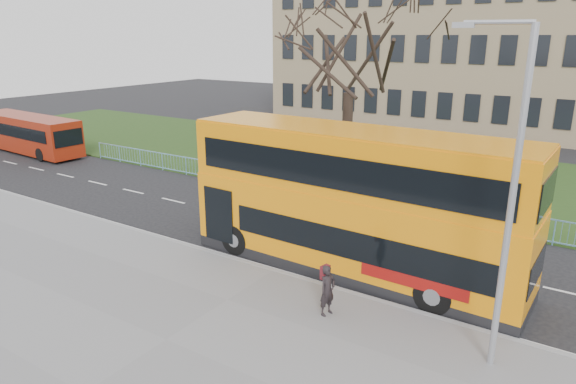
# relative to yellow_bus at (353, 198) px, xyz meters

# --- Properties ---
(ground) EXTENTS (120.00, 120.00, 0.00)m
(ground) POSITION_rel_yellow_bus_xyz_m (-2.16, -0.18, -2.69)
(ground) COLOR black
(ground) RESTS_ON ground
(pavement) EXTENTS (80.00, 10.50, 0.12)m
(pavement) POSITION_rel_yellow_bus_xyz_m (-2.16, -6.93, -2.63)
(pavement) COLOR slate
(pavement) RESTS_ON ground
(kerb) EXTENTS (80.00, 0.20, 0.14)m
(kerb) POSITION_rel_yellow_bus_xyz_m (-2.16, -1.73, -2.62)
(kerb) COLOR gray
(kerb) RESTS_ON ground
(grass_verge) EXTENTS (80.00, 15.40, 0.08)m
(grass_verge) POSITION_rel_yellow_bus_xyz_m (-2.16, 14.12, -2.65)
(grass_verge) COLOR #223D16
(grass_verge) RESTS_ON ground
(guard_railing) EXTENTS (40.00, 0.12, 1.10)m
(guard_railing) POSITION_rel_yellow_bus_xyz_m (-2.16, 6.42, -2.14)
(guard_railing) COLOR #7DBBDE
(guard_railing) RESTS_ON ground
(bare_tree) EXTENTS (8.41, 8.41, 12.02)m
(bare_tree) POSITION_rel_yellow_bus_xyz_m (-5.16, 9.82, 3.39)
(bare_tree) COLOR black
(bare_tree) RESTS_ON grass_verge
(civic_building) EXTENTS (30.00, 15.00, 14.00)m
(civic_building) POSITION_rel_yellow_bus_xyz_m (-7.16, 34.82, 4.31)
(civic_building) COLOR #8F795A
(civic_building) RESTS_ON ground
(yellow_bus) EXTENTS (12.06, 3.21, 5.02)m
(yellow_bus) POSITION_rel_yellow_bus_xyz_m (0.00, 0.00, 0.00)
(yellow_bus) COLOR orange
(yellow_bus) RESTS_ON ground
(red_bus) EXTENTS (10.12, 2.81, 2.64)m
(red_bus) POSITION_rel_yellow_bus_xyz_m (-27.83, 4.86, -1.29)
(red_bus) COLOR maroon
(red_bus) RESTS_ON ground
(pedestrian) EXTENTS (0.49, 0.64, 1.56)m
(pedestrian) POSITION_rel_yellow_bus_xyz_m (0.89, -3.35, -1.79)
(pedestrian) COLOR black
(pedestrian) RESTS_ON pavement
(street_lamp) EXTENTS (1.76, 0.38, 8.29)m
(street_lamp) POSITION_rel_yellow_bus_xyz_m (5.42, -3.19, 1.97)
(street_lamp) COLOR #9B9DA3
(street_lamp) RESTS_ON pavement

